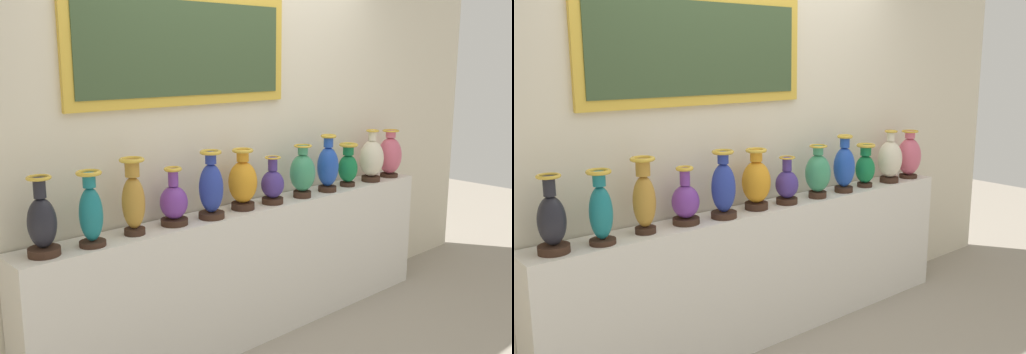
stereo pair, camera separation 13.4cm
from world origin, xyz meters
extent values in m
plane|color=gray|center=(0.00, 0.00, 0.00)|extent=(11.50, 11.50, 0.00)
cube|color=silver|center=(0.00, 0.00, 0.45)|extent=(3.21, 0.29, 0.91)
cube|color=beige|center=(0.00, 0.20, 1.41)|extent=(5.50, 0.10, 2.83)
cube|color=gold|center=(-0.43, 0.14, 1.92)|extent=(1.56, 0.03, 0.67)
cube|color=#374C2D|center=(-0.43, 0.12, 1.92)|extent=(1.44, 0.01, 0.55)
cylinder|color=#382319|center=(-1.43, -0.03, 0.93)|extent=(0.16, 0.16, 0.04)
ellipsoid|color=black|center=(-1.43, -0.03, 1.08)|extent=(0.14, 0.14, 0.25)
cylinder|color=black|center=(-1.43, -0.03, 1.25)|extent=(0.06, 0.06, 0.10)
torus|color=gold|center=(-1.43, -0.03, 1.30)|extent=(0.12, 0.12, 0.02)
cylinder|color=#382319|center=(-1.19, -0.05, 0.92)|extent=(0.14, 0.14, 0.03)
ellipsoid|color=#19727A|center=(-1.19, -0.05, 1.08)|extent=(0.12, 0.12, 0.28)
cylinder|color=#19727A|center=(-1.19, -0.05, 1.26)|extent=(0.07, 0.07, 0.08)
torus|color=gold|center=(-1.19, -0.05, 1.30)|extent=(0.13, 0.13, 0.02)
cylinder|color=#382319|center=(-0.92, -0.02, 0.93)|extent=(0.12, 0.12, 0.03)
ellipsoid|color=#B27F2D|center=(-0.92, -0.02, 1.09)|extent=(0.13, 0.13, 0.29)
cylinder|color=#B27F2D|center=(-0.92, -0.02, 1.28)|extent=(0.08, 0.08, 0.09)
torus|color=gold|center=(-0.92, -0.02, 1.33)|extent=(0.14, 0.14, 0.02)
cylinder|color=#382319|center=(-0.65, -0.01, 0.93)|extent=(0.16, 0.16, 0.04)
ellipsoid|color=#6B3393|center=(-0.65, -0.01, 1.04)|extent=(0.16, 0.16, 0.19)
cylinder|color=#6B3393|center=(-0.65, -0.01, 1.19)|extent=(0.06, 0.06, 0.10)
torus|color=gold|center=(-0.65, -0.01, 1.24)|extent=(0.10, 0.10, 0.02)
cylinder|color=#382319|center=(-0.40, -0.04, 0.93)|extent=(0.16, 0.16, 0.04)
ellipsoid|color=#263899|center=(-0.40, -0.04, 1.10)|extent=(0.15, 0.15, 0.30)
cylinder|color=#263899|center=(-0.40, -0.04, 1.28)|extent=(0.07, 0.07, 0.07)
torus|color=gold|center=(-0.40, -0.04, 1.31)|extent=(0.13, 0.13, 0.02)
cylinder|color=#382319|center=(-0.12, -0.01, 0.93)|extent=(0.15, 0.15, 0.04)
ellipsoid|color=orange|center=(-0.12, -0.01, 1.09)|extent=(0.19, 0.19, 0.27)
cylinder|color=orange|center=(-0.12, -0.01, 1.26)|extent=(0.08, 0.08, 0.07)
torus|color=gold|center=(-0.12, -0.01, 1.29)|extent=(0.14, 0.14, 0.02)
cylinder|color=#382319|center=(0.12, -0.03, 0.93)|extent=(0.14, 0.14, 0.04)
ellipsoid|color=#3F2D7F|center=(0.12, -0.03, 1.04)|extent=(0.15, 0.15, 0.18)
cylinder|color=#3F2D7F|center=(0.12, -0.03, 1.18)|extent=(0.06, 0.06, 0.09)
torus|color=gold|center=(0.12, -0.03, 1.22)|extent=(0.11, 0.11, 0.01)
cylinder|color=#382319|center=(0.40, -0.04, 0.93)|extent=(0.12, 0.12, 0.04)
ellipsoid|color=#388C60|center=(0.40, -0.04, 1.08)|extent=(0.18, 0.18, 0.26)
cylinder|color=#388C60|center=(0.40, -0.04, 1.24)|extent=(0.07, 0.07, 0.06)
torus|color=gold|center=(0.40, -0.04, 1.27)|extent=(0.12, 0.12, 0.01)
cylinder|color=#382319|center=(0.66, -0.04, 0.93)|extent=(0.13, 0.13, 0.04)
ellipsoid|color=#1E47B2|center=(0.66, -0.04, 1.09)|extent=(0.15, 0.15, 0.29)
cylinder|color=#1E47B2|center=(0.66, -0.04, 1.27)|extent=(0.07, 0.07, 0.08)
torus|color=gold|center=(0.66, -0.04, 1.31)|extent=(0.11, 0.11, 0.02)
cylinder|color=#382319|center=(0.91, -0.03, 0.93)|extent=(0.11, 0.11, 0.03)
ellipsoid|color=#14723D|center=(0.91, -0.03, 1.04)|extent=(0.15, 0.15, 0.21)
cylinder|color=#14723D|center=(0.91, -0.03, 1.19)|extent=(0.08, 0.08, 0.08)
torus|color=gold|center=(0.91, -0.03, 1.22)|extent=(0.14, 0.14, 0.02)
cylinder|color=#382319|center=(1.18, -0.04, 0.93)|extent=(0.14, 0.14, 0.04)
ellipsoid|color=beige|center=(1.18, -0.04, 1.09)|extent=(0.19, 0.19, 0.28)
cylinder|color=beige|center=(1.18, -0.04, 1.27)|extent=(0.06, 0.06, 0.08)
torus|color=gold|center=(1.18, -0.04, 1.31)|extent=(0.10, 0.10, 0.01)
cylinder|color=#382319|center=(1.44, -0.04, 0.92)|extent=(0.14, 0.14, 0.03)
ellipsoid|color=#CC5972|center=(1.44, -0.04, 1.08)|extent=(0.19, 0.19, 0.29)
cylinder|color=#CC5972|center=(1.44, -0.04, 1.26)|extent=(0.08, 0.08, 0.06)
torus|color=gold|center=(1.44, -0.04, 1.29)|extent=(0.13, 0.13, 0.01)
camera|label=1|loc=(-2.50, -2.74, 1.87)|focal=40.84mm
camera|label=2|loc=(-2.40, -2.83, 1.87)|focal=40.84mm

